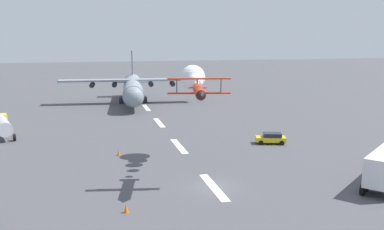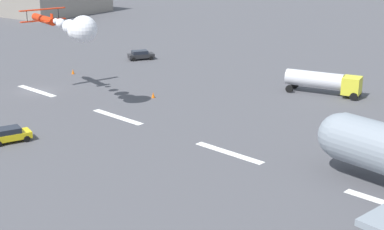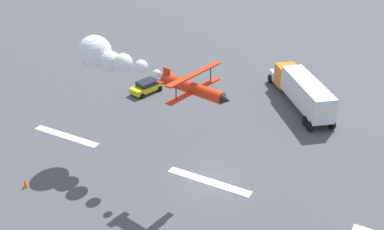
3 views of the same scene
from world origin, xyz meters
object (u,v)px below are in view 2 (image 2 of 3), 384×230
(fuel_tanker_truck, at_px, (324,81))
(stunt_biplane_red, at_px, (74,27))
(followme_car_yellow, at_px, (9,134))
(airport_staff_sedan, at_px, (141,55))
(traffic_cone_near, at_px, (73,72))
(traffic_cone_far, at_px, (153,95))

(fuel_tanker_truck, bearing_deg, stunt_biplane_red, -127.17)
(stunt_biplane_red, xyz_separation_m, followme_car_yellow, (5.05, -12.32, -8.82))
(fuel_tanker_truck, xyz_separation_m, airport_staff_sedan, (-33.08, -1.91, -0.94))
(fuel_tanker_truck, xyz_separation_m, traffic_cone_near, (-33.03, -15.53, -1.37))
(traffic_cone_near, height_order, traffic_cone_far, same)
(airport_staff_sedan, distance_m, traffic_cone_near, 13.63)
(stunt_biplane_red, xyz_separation_m, fuel_tanker_truck, (18.94, 24.97, -7.88))
(stunt_biplane_red, xyz_separation_m, airport_staff_sedan, (-14.14, 23.06, -8.82))
(stunt_biplane_red, distance_m, followme_car_yellow, 15.97)
(fuel_tanker_truck, height_order, airport_staff_sedan, fuel_tanker_truck)
(fuel_tanker_truck, bearing_deg, traffic_cone_far, -132.83)
(fuel_tanker_truck, height_order, followme_car_yellow, fuel_tanker_truck)
(fuel_tanker_truck, bearing_deg, followme_car_yellow, -110.43)
(fuel_tanker_truck, relative_size, airport_staff_sedan, 2.20)
(airport_staff_sedan, bearing_deg, stunt_biplane_red, -58.48)
(followme_car_yellow, xyz_separation_m, airport_staff_sedan, (-19.19, 35.39, 0.00))
(stunt_biplane_red, relative_size, followme_car_yellow, 3.73)
(fuel_tanker_truck, relative_size, traffic_cone_near, 13.30)
(airport_staff_sedan, height_order, traffic_cone_far, airport_staff_sedan)
(followme_car_yellow, height_order, traffic_cone_near, followme_car_yellow)
(stunt_biplane_red, xyz_separation_m, traffic_cone_far, (3.90, 8.75, -9.25))
(traffic_cone_near, bearing_deg, followme_car_yellow, -48.67)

